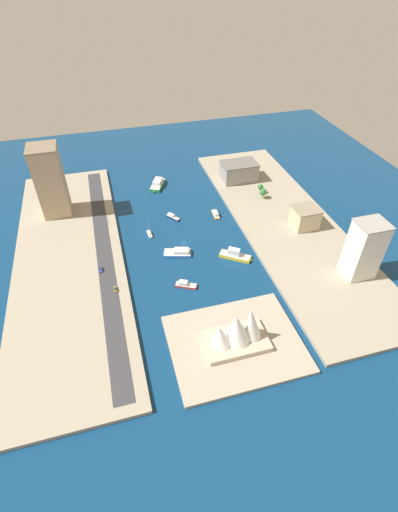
% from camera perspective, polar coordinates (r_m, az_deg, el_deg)
% --- Properties ---
extents(ground_plane, '(440.00, 440.00, 0.00)m').
position_cam_1_polar(ground_plane, '(266.98, -2.34, 2.33)').
color(ground_plane, navy).
extents(quay_west, '(70.00, 240.00, 2.49)m').
position_cam_1_polar(quay_west, '(290.53, 13.04, 5.05)').
color(quay_west, '#9E937F').
rests_on(quay_west, ground_plane).
extents(quay_east, '(70.00, 240.00, 2.49)m').
position_cam_1_polar(quay_east, '(264.29, -19.24, -0.43)').
color(quay_east, '#9E937F').
rests_on(quay_east, ground_plane).
extents(peninsula_point, '(68.94, 55.53, 2.00)m').
position_cam_1_polar(peninsula_point, '(203.99, 5.55, -13.16)').
color(peninsula_point, '#A89E89').
rests_on(peninsula_point, ground_plane).
extents(road_strip, '(10.33, 228.00, 0.15)m').
position_cam_1_polar(road_strip, '(261.57, -14.30, 0.67)').
color(road_strip, '#38383D').
rests_on(road_strip, quay_east).
extents(ferry_green_doubledeck, '(16.97, 22.81, 5.97)m').
position_cam_1_polar(ferry_green_doubledeck, '(331.53, -6.34, 10.86)').
color(ferry_green_doubledeck, '#2D8C4C').
rests_on(ferry_green_doubledeck, ground_plane).
extents(water_taxi_orange, '(4.47, 13.77, 3.54)m').
position_cam_1_polar(water_taxi_orange, '(292.26, 2.57, 6.42)').
color(water_taxi_orange, orange).
rests_on(water_taxi_orange, ground_plane).
extents(sailboat_small_white, '(3.09, 9.32, 10.87)m').
position_cam_1_polar(sailboat_small_white, '(274.13, -7.56, 3.40)').
color(sailboat_small_white, white).
rests_on(sailboat_small_white, ground_plane).
extents(ferry_yellow_fast, '(20.90, 17.25, 7.30)m').
position_cam_1_polar(ferry_yellow_fast, '(252.05, 5.53, 0.13)').
color(ferry_yellow_fast, yellow).
rests_on(ferry_yellow_fast, ground_plane).
extents(catamaran_blue, '(20.50, 13.18, 4.21)m').
position_cam_1_polar(catamaran_blue, '(254.58, -3.14, 0.54)').
color(catamaran_blue, blue).
rests_on(catamaran_blue, ground_plane).
extents(tugboat_red, '(14.00, 9.74, 3.85)m').
position_cam_1_polar(tugboat_red, '(231.66, -2.09, -4.39)').
color(tugboat_red, red).
rests_on(tugboat_red, ground_plane).
extents(patrol_launch_navy, '(9.57, 12.11, 3.21)m').
position_cam_1_polar(patrol_launch_navy, '(289.75, -4.04, 5.98)').
color(patrol_launch_navy, '#1E284C').
rests_on(patrol_launch_navy, ground_plane).
extents(office_block_beige, '(17.88, 17.02, 15.44)m').
position_cam_1_polar(office_block_beige, '(283.20, 15.85, 5.71)').
color(office_block_beige, '#C6B793').
rests_on(office_block_beige, quay_west).
extents(apartment_midrise_tan, '(20.45, 21.20, 53.45)m').
position_cam_1_polar(apartment_midrise_tan, '(298.88, -21.74, 10.55)').
color(apartment_midrise_tan, tan).
rests_on(apartment_midrise_tan, quay_east).
extents(carpark_squat_concrete, '(30.71, 20.29, 15.70)m').
position_cam_1_polar(carpark_squat_concrete, '(334.63, 6.11, 12.75)').
color(carpark_squat_concrete, gray).
rests_on(carpark_squat_concrete, quay_west).
extents(hotel_broad_white, '(18.21, 16.04, 38.67)m').
position_cam_1_polar(hotel_broad_white, '(245.80, 23.89, 0.92)').
color(hotel_broad_white, silver).
rests_on(hotel_broad_white, quay_west).
extents(hatchback_blue, '(2.02, 4.66, 1.64)m').
position_cam_1_polar(hatchback_blue, '(246.75, -14.78, -1.99)').
color(hatchback_blue, black).
rests_on(hatchback_blue, road_strip).
extents(taxi_yellow_cab, '(1.87, 4.34, 1.51)m').
position_cam_1_polar(taxi_yellow_cab, '(231.52, -12.65, -4.96)').
color(taxi_yellow_cab, black).
rests_on(taxi_yellow_cab, road_strip).
extents(traffic_light_waterfront, '(0.36, 0.36, 6.50)m').
position_cam_1_polar(traffic_light_waterfront, '(283.95, -13.74, 5.39)').
color(traffic_light_waterfront, black).
rests_on(traffic_light_waterfront, quay_east).
extents(opera_landmark, '(33.70, 21.19, 24.52)m').
position_cam_1_polar(opera_landmark, '(195.87, 5.83, -11.34)').
color(opera_landmark, '#BCAD93').
rests_on(opera_landmark, peninsula_point).
extents(park_tree_cluster, '(6.46, 13.27, 8.58)m').
position_cam_1_polar(park_tree_cluster, '(313.21, 9.61, 9.87)').
color(park_tree_cluster, brown).
rests_on(park_tree_cluster, quay_west).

